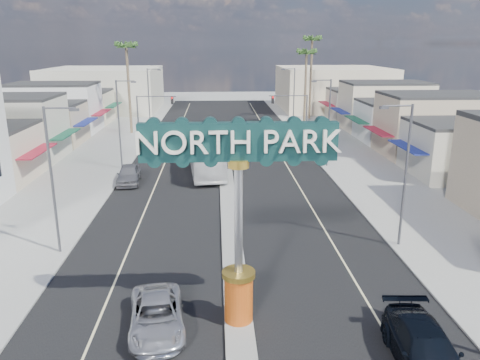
{
  "coord_description": "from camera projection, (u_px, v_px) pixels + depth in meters",
  "views": [
    {
      "loc": [
        -0.91,
        -16.88,
        12.38
      ],
      "look_at": [
        0.57,
        11.87,
        3.98
      ],
      "focal_mm": 35.0,
      "sensor_mm": 36.0,
      "label": 1
    }
  ],
  "objects": [
    {
      "name": "backdrop_far_left",
      "position": [
        105.0,
        89.0,
        89.38
      ],
      "size": [
        20.0,
        20.0,
        8.0
      ],
      "primitive_type": "cube",
      "color": "#B7B29E",
      "rests_on": "ground"
    },
    {
      "name": "car_parked_left",
      "position": [
        129.0,
        174.0,
        43.0
      ],
      "size": [
        2.35,
        5.11,
        1.7
      ],
      "primitive_type": "imported",
      "rotation": [
        0.0,
        0.0,
        0.07
      ],
      "color": "slate",
      "rests_on": "ground"
    },
    {
      "name": "median_island",
      "position": [
        230.0,
        224.0,
        33.09
      ],
      "size": [
        1.3,
        30.0,
        0.16
      ],
      "primitive_type": "cube",
      "color": "gray",
      "rests_on": "ground"
    },
    {
      "name": "streetlight_r_mid",
      "position": [
        327.0,
        119.0,
        47.55
      ],
      "size": [
        2.03,
        0.22,
        9.0
      ],
      "color": "#47474C",
      "rests_on": "ground"
    },
    {
      "name": "road",
      "position": [
        225.0,
        168.0,
        48.45
      ],
      "size": [
        20.0,
        120.0,
        0.01
      ],
      "primitive_type": "cube",
      "color": "black",
      "rests_on": "ground"
    },
    {
      "name": "traffic_signal_right",
      "position": [
        293.0,
        108.0,
        61.13
      ],
      "size": [
        5.09,
        0.45,
        6.0
      ],
      "color": "#47474C",
      "rests_on": "ground"
    },
    {
      "name": "gateway_sign",
      "position": [
        239.0,
        201.0,
        19.93
      ],
      "size": [
        8.2,
        1.5,
        9.15
      ],
      "color": "#C4410F",
      "rests_on": "median_island"
    },
    {
      "name": "traffic_signal_left",
      "position": [
        152.0,
        109.0,
        60.22
      ],
      "size": [
        5.09,
        0.45,
        6.0
      ],
      "color": "#47474C",
      "rests_on": "ground"
    },
    {
      "name": "palm_left_far",
      "position": [
        126.0,
        50.0,
        63.76
      ],
      "size": [
        2.6,
        2.6,
        13.1
      ],
      "color": "brown",
      "rests_on": "ground"
    },
    {
      "name": "streetlight_l_near",
      "position": [
        54.0,
        174.0,
        27.34
      ],
      "size": [
        2.03,
        0.22,
        9.0
      ],
      "color": "#47474C",
      "rests_on": "ground"
    },
    {
      "name": "palm_right_mid",
      "position": [
        307.0,
        56.0,
        71.05
      ],
      "size": [
        2.6,
        2.6,
        12.1
      ],
      "color": "brown",
      "rests_on": "ground"
    },
    {
      "name": "streetlight_r_near",
      "position": [
        404.0,
        169.0,
        28.38
      ],
      "size": [
        2.03,
        0.22,
        9.0
      ],
      "color": "#47474C",
      "rests_on": "ground"
    },
    {
      "name": "city_bus",
      "position": [
        206.0,
        154.0,
        46.89
      ],
      "size": [
        4.07,
        12.76,
        3.49
      ],
      "primitive_type": "imported",
      "rotation": [
        0.0,
        0.0,
        0.09
      ],
      "color": "silver",
      "rests_on": "ground"
    },
    {
      "name": "sidewalk_right",
      "position": [
        358.0,
        166.0,
        49.13
      ],
      "size": [
        8.0,
        120.0,
        0.12
      ],
      "primitive_type": "cube",
      "color": "gray",
      "rests_on": "ground"
    },
    {
      "name": "sidewalk_left",
      "position": [
        89.0,
        169.0,
        47.74
      ],
      "size": [
        8.0,
        120.0,
        0.12
      ],
      "primitive_type": "cube",
      "color": "gray",
      "rests_on": "ground"
    },
    {
      "name": "suv_left",
      "position": [
        157.0,
        315.0,
        20.9
      ],
      "size": [
        3.01,
        5.4,
        1.43
      ],
      "primitive_type": "imported",
      "rotation": [
        0.0,
        0.0,
        0.13
      ],
      "color": "silver",
      "rests_on": "ground"
    },
    {
      "name": "streetlight_l_far",
      "position": [
        150.0,
        96.0,
        67.61
      ],
      "size": [
        2.03,
        0.22,
        9.0
      ],
      "color": "#47474C",
      "rests_on": "ground"
    },
    {
      "name": "backdrop_far_right",
      "position": [
        332.0,
        88.0,
        91.56
      ],
      "size": [
        20.0,
        20.0,
        8.0
      ],
      "primitive_type": "cube",
      "color": "beige",
      "rests_on": "ground"
    },
    {
      "name": "storefront_row_right",
      "position": [
        406.0,
        118.0,
        61.27
      ],
      "size": [
        12.0,
        42.0,
        6.0
      ],
      "primitive_type": "cube",
      "color": "#B7B29E",
      "rests_on": "ground"
    },
    {
      "name": "streetlight_l_mid",
      "position": [
        120.0,
        120.0,
        46.52
      ],
      "size": [
        2.03,
        0.22,
        9.0
      ],
      "color": "#47474C",
      "rests_on": "ground"
    },
    {
      "name": "storefront_row_left",
      "position": [
        33.0,
        121.0,
        58.89
      ],
      "size": [
        12.0,
        42.0,
        6.0
      ],
      "primitive_type": "cube",
      "color": "beige",
      "rests_on": "ground"
    },
    {
      "name": "ground",
      "position": [
        225.0,
        168.0,
        48.45
      ],
      "size": [
        160.0,
        160.0,
        0.0
      ],
      "primitive_type": "plane",
      "color": "gray",
      "rests_on": "ground"
    },
    {
      "name": "streetlight_r_far",
      "position": [
        293.0,
        96.0,
        68.64
      ],
      "size": [
        2.03,
        0.22,
        9.0
      ],
      "color": "#47474C",
      "rests_on": "ground"
    },
    {
      "name": "palm_right_far",
      "position": [
        312.0,
        44.0,
        76.4
      ],
      "size": [
        2.6,
        2.6,
        14.1
      ],
      "color": "brown",
      "rests_on": "ground"
    },
    {
      "name": "suv_right",
      "position": [
        426.0,
        351.0,
        18.27
      ],
      "size": [
        2.74,
        5.94,
        1.68
      ],
      "primitive_type": "imported",
      "rotation": [
        0.0,
        0.0,
        -0.07
      ],
      "color": "black",
      "rests_on": "ground"
    }
  ]
}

